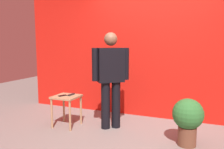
# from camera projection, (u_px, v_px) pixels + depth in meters

# --- Properties ---
(ground_plane) EXTENTS (12.00, 12.00, 0.00)m
(ground_plane) POSITION_uv_depth(u_px,v_px,m) (129.00, 143.00, 3.42)
(ground_plane) COLOR gray
(back_wall_red) EXTENTS (5.55, 0.12, 3.28)m
(back_wall_red) POSITION_uv_depth(u_px,v_px,m) (153.00, 34.00, 4.48)
(back_wall_red) COLOR red
(back_wall_red) RESTS_ON ground_plane
(standing_person) EXTENTS (0.58, 0.48, 1.64)m
(standing_person) POSITION_uv_depth(u_px,v_px,m) (111.00, 75.00, 3.93)
(standing_person) COLOR black
(standing_person) RESTS_ON ground_plane
(side_table) EXTENTS (0.43, 0.43, 0.55)m
(side_table) POSITION_uv_depth(u_px,v_px,m) (66.00, 102.00, 4.07)
(side_table) COLOR tan
(side_table) RESTS_ON ground_plane
(cell_phone) EXTENTS (0.13, 0.16, 0.01)m
(cell_phone) POSITION_uv_depth(u_px,v_px,m) (62.00, 96.00, 4.05)
(cell_phone) COLOR black
(cell_phone) RESTS_ON side_table
(tv_remote) EXTENTS (0.05, 0.17, 0.02)m
(tv_remote) POSITION_uv_depth(u_px,v_px,m) (71.00, 95.00, 4.11)
(tv_remote) COLOR black
(tv_remote) RESTS_ON side_table
(potted_plant) EXTENTS (0.44, 0.44, 0.69)m
(potted_plant) POSITION_uv_depth(u_px,v_px,m) (188.00, 118.00, 3.30)
(potted_plant) COLOR brown
(potted_plant) RESTS_ON ground_plane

